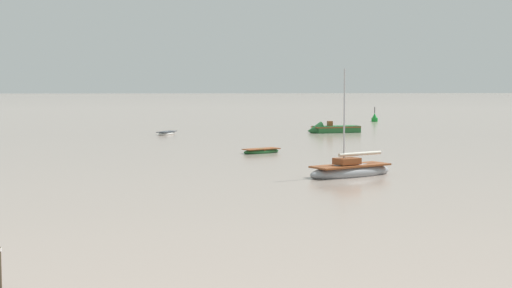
# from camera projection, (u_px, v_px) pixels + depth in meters

# --- Properties ---
(sailboat_moored_0) EXTENTS (6.09, 4.59, 6.68)m
(sailboat_moored_0) POSITION_uv_depth(u_px,v_px,m) (350.00, 171.00, 44.50)
(sailboat_moored_0) COLOR gray
(sailboat_moored_0) RESTS_ON ground
(rowboat_moored_0) EXTENTS (3.39, 2.64, 0.52)m
(rowboat_moored_0) POSITION_uv_depth(u_px,v_px,m) (261.00, 151.00, 59.05)
(rowboat_moored_0) COLOR #23602D
(rowboat_moored_0) RESTS_ON ground
(motorboat_moored_4) EXTENTS (6.34, 3.48, 2.06)m
(motorboat_moored_4) POSITION_uv_depth(u_px,v_px,m) (329.00, 130.00, 83.42)
(motorboat_moored_4) COLOR #23602D
(motorboat_moored_4) RESTS_ON ground
(rowboat_moored_3) EXTENTS (2.29, 3.23, 0.49)m
(rowboat_moored_3) POSITION_uv_depth(u_px,v_px,m) (167.00, 133.00, 80.41)
(rowboat_moored_3) COLOR white
(rowboat_moored_3) RESTS_ON ground
(channel_buoy) EXTENTS (0.90, 0.90, 2.30)m
(channel_buoy) POSITION_uv_depth(u_px,v_px,m) (375.00, 118.00, 107.59)
(channel_buoy) COLOR #198C2D
(channel_buoy) RESTS_ON ground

